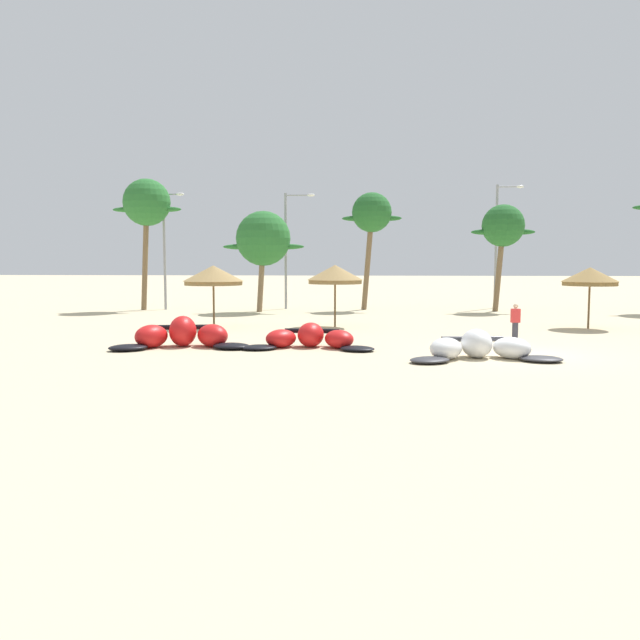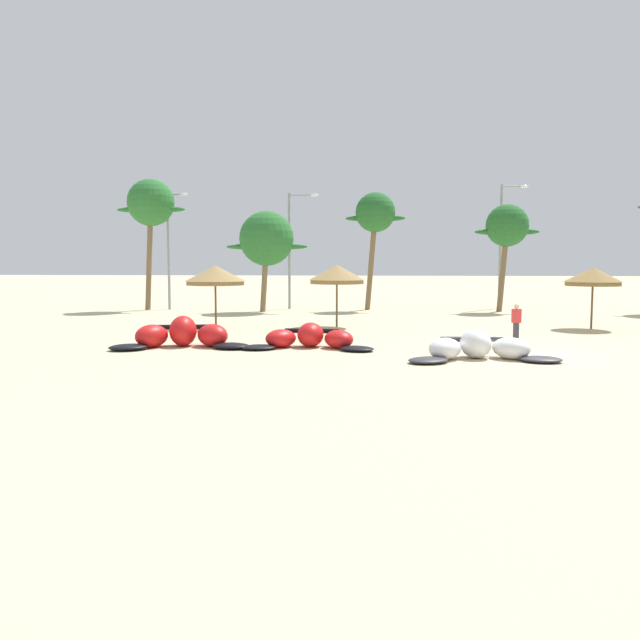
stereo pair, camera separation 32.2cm
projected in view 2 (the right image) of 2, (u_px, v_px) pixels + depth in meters
ground_plane at (520, 355)px, 23.11m from camera, size 260.00×260.00×0.00m
kite_far_left at (182, 335)px, 25.12m from camera, size 5.44×3.03×1.20m
kite_left at (310, 338)px, 24.89m from camera, size 5.29×2.45×0.95m
kite_left_of_center at (478, 348)px, 21.98m from camera, size 5.36×2.85×0.99m
beach_umbrella_near_van at (215, 275)px, 32.42m from camera, size 3.04×3.04×3.12m
beach_umbrella_middle at (337, 274)px, 32.64m from camera, size 2.84×2.84×3.15m
beach_umbrella_near_palms at (593, 277)px, 31.68m from camera, size 2.73×2.73×3.03m
person_near_kites at (516, 323)px, 26.12m from camera, size 0.36×0.24×1.62m
palm_leftmost at (151, 204)px, 43.97m from camera, size 4.78×3.19×8.91m
palm_left at (267, 239)px, 42.44m from camera, size 5.39×3.59×6.63m
palm_left_of_gap at (375, 214)px, 44.07m from camera, size 4.07×2.71×8.02m
palm_center_left at (507, 227)px, 42.52m from camera, size 4.18×2.79×7.08m
lamppost_west at (170, 244)px, 44.59m from camera, size 1.53×0.24×8.05m
lamppost_west_center at (292, 243)px, 45.12m from camera, size 2.15×0.24×8.05m
lamppost_east_center at (503, 239)px, 45.47m from camera, size 1.93×0.24×8.69m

